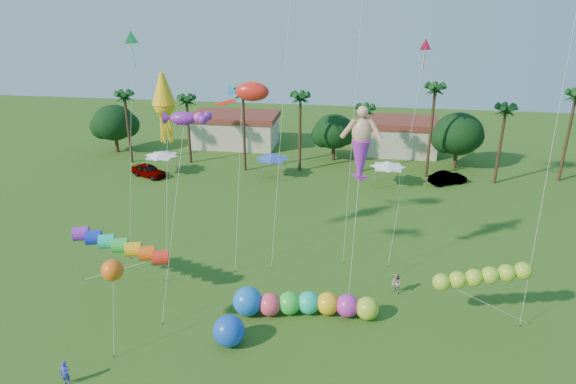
# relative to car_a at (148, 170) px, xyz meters

# --- Properties ---
(tree_line) EXTENTS (69.46, 8.91, 11.00)m
(tree_line) POSITION_rel_car_a_xyz_m (25.00, 9.12, 3.48)
(tree_line) COLOR #3A2819
(tree_line) RESTS_ON ground
(buildings_row) EXTENTS (35.00, 7.00, 4.00)m
(buildings_row) POSITION_rel_car_a_xyz_m (18.34, 15.13, 1.20)
(buildings_row) COLOR beige
(buildings_row) RESTS_ON ground
(tent_row) EXTENTS (31.00, 4.00, 0.60)m
(tent_row) POSITION_rel_car_a_xyz_m (15.43, 1.46, 1.95)
(tent_row) COLOR white
(tent_row) RESTS_ON ground
(car_a) EXTENTS (5.07, 3.64, 1.60)m
(car_a) POSITION_rel_car_a_xyz_m (0.00, 0.00, 0.00)
(car_a) COLOR #4C4C54
(car_a) RESTS_ON ground
(car_b) EXTENTS (4.80, 3.58, 1.51)m
(car_b) POSITION_rel_car_a_xyz_m (36.71, 2.93, -0.05)
(car_b) COLOR #4C4C54
(car_b) RESTS_ON ground
(spectator_a) EXTENTS (0.60, 0.39, 1.63)m
(spectator_a) POSITION_rel_car_a_xyz_m (9.63, -35.28, 0.02)
(spectator_a) COLOR #373FC1
(spectator_a) RESTS_ON ground
(spectator_b) EXTENTS (1.02, 1.06, 1.71)m
(spectator_b) POSITION_rel_car_a_xyz_m (29.50, -22.33, 0.06)
(spectator_b) COLOR #A39688
(spectator_b) RESTS_ON ground
(caterpillar_inflatable) EXTENTS (10.56, 2.92, 2.14)m
(caterpillar_inflatable) POSITION_rel_car_a_xyz_m (22.50, -26.18, 0.10)
(caterpillar_inflatable) COLOR #FF435E
(caterpillar_inflatable) RESTS_ON ground
(blue_ball) EXTENTS (2.12, 2.12, 2.12)m
(blue_ball) POSITION_rel_car_a_xyz_m (18.29, -30.20, 0.26)
(blue_ball) COLOR blue
(blue_ball) RESTS_ON ground
(rainbow_tube) EXTENTS (9.65, 2.61, 4.07)m
(rainbow_tube) POSITION_rel_car_a_xyz_m (9.98, -25.61, 2.70)
(rainbow_tube) COLOR red
(rainbow_tube) RESTS_ON ground
(green_worm) EXTENTS (9.76, 2.92, 3.71)m
(green_worm) POSITION_rel_car_a_xyz_m (32.30, -25.13, 2.17)
(green_worm) COLOR #9CCA2C
(green_worm) RESTS_ON ground
(orange_ball_kite) EXTENTS (1.64, 2.13, 6.38)m
(orange_ball_kite) POSITION_rel_car_a_xyz_m (11.32, -31.32, 4.88)
(orange_ball_kite) COLOR #FF6314
(orange_ball_kite) RESTS_ON ground
(merman_kite) EXTENTS (2.87, 5.68, 13.53)m
(merman_kite) POSITION_rel_car_a_xyz_m (26.21, -19.78, 9.88)
(merman_kite) COLOR #DF9E7F
(merman_kite) RESTS_ON ground
(fish_kite) EXTENTS (4.37, 6.34, 15.05)m
(fish_kite) POSITION_rel_car_a_xyz_m (17.17, -16.27, 13.37)
(fish_kite) COLOR red
(fish_kite) RESTS_ON ground
(squid_kite) EXTENTS (2.22, 4.58, 16.23)m
(squid_kite) POSITION_rel_car_a_xyz_m (11.03, -19.95, 12.83)
(squid_kite) COLOR yellow
(squid_kite) RESTS_ON ground
(lobster_kite) EXTENTS (3.61, 5.87, 14.41)m
(lobster_kite) POSITION_rel_car_a_xyz_m (14.09, -24.27, 12.95)
(lobster_kite) COLOR purple
(lobster_kite) RESTS_ON ground
(delta_kite_red) EXTENTS (2.33, 3.61, 18.44)m
(delta_kite_red) POSITION_rel_car_a_xyz_m (30.70, -15.17, 16.71)
(delta_kite_red) COLOR red
(delta_kite_red) RESTS_ON ground
(delta_kite_green) EXTENTS (1.17, 4.59, 18.86)m
(delta_kite_green) POSITION_rel_car_a_xyz_m (7.22, -16.34, 17.16)
(delta_kite_green) COLOR #32D771
(delta_kite_green) RESTS_ON ground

